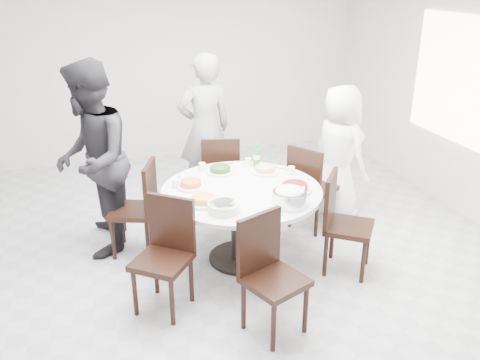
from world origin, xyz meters
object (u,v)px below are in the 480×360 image
object	(u,v)px
beverage_bottle	(257,155)
chair_n	(220,174)
diner_left	(92,160)
soup_bowl	(223,207)
chair_sw	(162,259)
diner_right	(339,153)
rice_bowl	(289,198)
chair_s	(275,278)
diner_middle	(205,129)
chair_se	(349,225)
chair_nw	(132,208)
dining_table	(242,225)
chair_ne	(313,186)

from	to	relation	value
beverage_bottle	chair_n	bearing A→B (deg)	113.14
diner_left	soup_bowl	world-z (taller)	diner_left
chair_sw	soup_bowl	size ratio (longest dim) A/B	3.55
diner_right	rice_bowl	world-z (taller)	diner_right
chair_s	diner_middle	distance (m)	2.63
chair_se	soup_bowl	size ratio (longest dim) A/B	3.55
chair_nw	soup_bowl	world-z (taller)	chair_nw
soup_bowl	chair_se	bearing A→B (deg)	-2.76
chair_se	diner_right	xyz separation A→B (m)	(0.45, 1.12, 0.28)
chair_nw	rice_bowl	xyz separation A→B (m)	(1.27, -0.91, 0.34)
chair_s	rice_bowl	world-z (taller)	chair_s
dining_table	soup_bowl	bearing A→B (deg)	-124.57
chair_ne	chair_nw	world-z (taller)	same
chair_n	chair_nw	distance (m)	1.24
chair_n	rice_bowl	size ratio (longest dim) A/B	3.16
chair_se	dining_table	bearing A→B (deg)	98.49
chair_nw	beverage_bottle	bearing A→B (deg)	113.25
chair_n	diner_left	size ratio (longest dim) A/B	0.50
dining_table	diner_middle	world-z (taller)	diner_middle
chair_s	rice_bowl	distance (m)	0.81
dining_table	chair_s	world-z (taller)	chair_s
dining_table	chair_n	distance (m)	1.10
chair_nw	diner_middle	xyz separation A→B (m)	(0.98, 1.05, 0.42)
dining_table	rice_bowl	xyz separation A→B (m)	(0.29, -0.46, 0.44)
rice_bowl	chair_sw	bearing A→B (deg)	-174.65
chair_ne	chair_n	world-z (taller)	same
dining_table	soup_bowl	distance (m)	0.65
soup_bowl	beverage_bottle	world-z (taller)	beverage_bottle
chair_ne	diner_left	size ratio (longest dim) A/B	0.50
diner_left	chair_n	bearing A→B (deg)	115.79
diner_middle	rice_bowl	size ratio (longest dim) A/B	5.96
chair_se	diner_right	distance (m)	1.24
chair_n	chair_se	distance (m)	1.76
chair_s	chair_se	world-z (taller)	same
rice_bowl	dining_table	bearing A→B (deg)	122.54
chair_ne	diner_right	size ratio (longest dim) A/B	0.63
chair_nw	diner_middle	bearing A→B (deg)	156.97
chair_sw	soup_bowl	bearing A→B (deg)	52.94
rice_bowl	soup_bowl	xyz separation A→B (m)	(-0.58, 0.04, -0.02)
diner_middle	beverage_bottle	size ratio (longest dim) A/B	7.40
chair_ne	diner_right	bearing A→B (deg)	-95.75
dining_table	soup_bowl	size ratio (longest dim) A/B	5.61
diner_middle	diner_right	bearing A→B (deg)	140.54
chair_n	chair_s	size ratio (longest dim) A/B	1.00
chair_n	chair_sw	distance (m)	1.90
diner_middle	soup_bowl	distance (m)	1.94
chair_n	chair_s	world-z (taller)	same
chair_n	diner_middle	distance (m)	0.59
diner_middle	soup_bowl	size ratio (longest dim) A/B	6.71
diner_left	beverage_bottle	distance (m)	1.64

